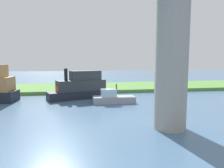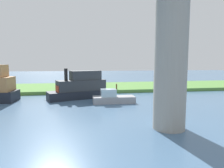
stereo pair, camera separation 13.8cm
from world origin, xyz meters
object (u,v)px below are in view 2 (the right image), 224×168
Objects in this scene: mooring_post at (117,87)px; skiff_small at (112,98)px; bridge_pylon at (171,52)px; person_on_bank at (76,86)px; houseboat_blue at (80,87)px.

skiff_small reaches higher than mooring_post.
mooring_post is 7.98m from skiff_small.
person_on_bank is at bearing -68.80° from bridge_pylon.
houseboat_blue is 5.38m from skiff_small.
bridge_pylon is 1.33× the size of houseboat_blue.
skiff_small is (2.50, -9.68, -4.87)m from bridge_pylon.
bridge_pylon is 2.21× the size of skiff_small.
person_on_bank is at bearing -1.66° from mooring_post.
bridge_pylon reaches higher than person_on_bank.
person_on_bank is 6.27m from mooring_post.
mooring_post is (0.57, -17.42, -4.52)m from bridge_pylon.
mooring_post is at bearing -88.13° from bridge_pylon.
bridge_pylon reaches higher than mooring_post.
bridge_pylon reaches higher than skiff_small.
houseboat_blue is (5.69, 3.99, 0.54)m from mooring_post.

